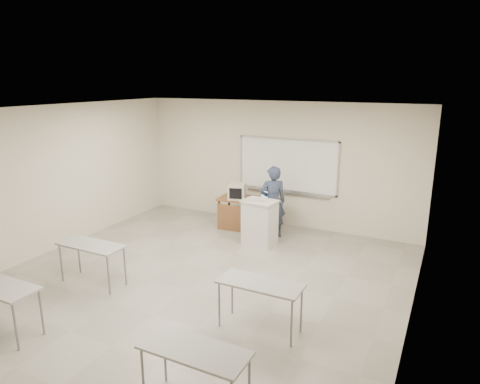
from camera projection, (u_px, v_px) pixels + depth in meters
The scene contains 10 objects.
floor at pixel (186, 290), 7.29m from camera, with size 7.00×8.00×0.01m, color gray.
whiteboard at pixel (287, 166), 10.21m from camera, with size 2.48×0.10×1.31m.
student_desks at pixel (130, 288), 5.95m from camera, with size 4.40×2.20×0.73m.
instructor_desk at pixel (247, 208), 10.08m from camera, with size 1.40×0.70×0.75m.
podium at pixel (260, 222), 9.21m from camera, with size 0.71×0.52×0.99m.
crt_monitor at pixel (237, 191), 10.08m from camera, with size 0.39×0.44×0.37m.
laptop at pixel (262, 199), 9.83m from camera, with size 0.35×0.32×0.26m.
mouse at pixel (271, 200), 9.92m from camera, with size 0.09×0.06×0.03m, color #929499.
keyboard at pixel (253, 201), 9.03m from camera, with size 0.47×0.16×0.03m, color #B5B09A.
presenter at pixel (273, 202), 9.58m from camera, with size 0.60×0.39×1.64m, color black.
Camera 1 is at (3.80, -5.50, 3.48)m, focal length 32.00 mm.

